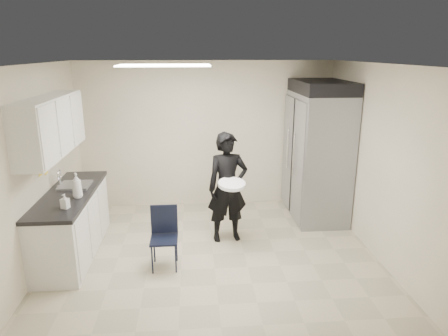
{
  "coord_description": "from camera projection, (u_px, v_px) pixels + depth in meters",
  "views": [
    {
      "loc": [
        -0.25,
        -5.05,
        2.76
      ],
      "look_at": [
        0.17,
        0.2,
        1.2
      ],
      "focal_mm": 32.0,
      "sensor_mm": 36.0,
      "label": 1
    }
  ],
  "objects": [
    {
      "name": "notice_sticker_left",
      "position": [
        41.0,
        173.0,
        5.21
      ],
      "size": [
        0.0,
        0.12,
        0.07
      ],
      "primitive_type": "cube",
      "color": "yellow",
      "rests_on": "left_wall"
    },
    {
      "name": "ceiling_panel",
      "position": [
        164.0,
        65.0,
        5.24
      ],
      "size": [
        1.2,
        0.6,
        0.02
      ],
      "primitive_type": "cube",
      "color": "white",
      "rests_on": "ceiling"
    },
    {
      "name": "countertop",
      "position": [
        69.0,
        194.0,
        5.42
      ],
      "size": [
        0.64,
        1.95,
        0.05
      ],
      "primitive_type": "cube",
      "color": "black",
      "rests_on": "lower_counter"
    },
    {
      "name": "faucet",
      "position": [
        60.0,
        179.0,
        5.61
      ],
      "size": [
        0.02,
        0.02,
        0.24
      ],
      "primitive_type": "cylinder",
      "color": "silver",
      "rests_on": "countertop"
    },
    {
      "name": "sink",
      "position": [
        75.0,
        189.0,
        5.67
      ],
      "size": [
        0.42,
        0.4,
        0.14
      ],
      "primitive_type": "cube",
      "color": "gray",
      "rests_on": "countertop"
    },
    {
      "name": "soap_bottle_a",
      "position": [
        77.0,
        185.0,
        5.18
      ],
      "size": [
        0.17,
        0.17,
        0.33
      ],
      "primitive_type": "imported",
      "rotation": [
        0.0,
        0.0,
        0.48
      ],
      "color": "white",
      "rests_on": "countertop"
    },
    {
      "name": "bucket_lid",
      "position": [
        232.0,
        184.0,
        5.59
      ],
      "size": [
        0.44,
        0.44,
        0.05
      ],
      "primitive_type": "cylinder",
      "rotation": [
        0.0,
        0.0,
        0.15
      ],
      "color": "white",
      "rests_on": "man_tuxedo"
    },
    {
      "name": "commercial_fridge",
      "position": [
        317.0,
        156.0,
        6.69
      ],
      "size": [
        0.8,
        1.35,
        2.1
      ],
      "primitive_type": "cube",
      "color": "gray",
      "rests_on": "floor"
    },
    {
      "name": "right_wall",
      "position": [
        377.0,
        162.0,
        5.43
      ],
      "size": [
        0.0,
        4.0,
        4.0
      ],
      "primitive_type": "plane",
      "rotation": [
        1.57,
        0.0,
        -1.57
      ],
      "color": "beige",
      "rests_on": "floor"
    },
    {
      "name": "man_tuxedo",
      "position": [
        228.0,
        188.0,
        5.86
      ],
      "size": [
        0.66,
        0.49,
        1.65
      ],
      "primitive_type": "imported",
      "rotation": [
        0.0,
        0.0,
        0.15
      ],
      "color": "black",
      "rests_on": "floor"
    },
    {
      "name": "lower_counter",
      "position": [
        72.0,
        225.0,
        5.55
      ],
      "size": [
        0.6,
        1.9,
        0.86
      ],
      "primitive_type": "cube",
      "color": "silver",
      "rests_on": "floor"
    },
    {
      "name": "ceiling",
      "position": [
        211.0,
        64.0,
        4.89
      ],
      "size": [
        4.5,
        4.5,
        0.0
      ],
      "primitive_type": "plane",
      "rotation": [
        3.14,
        0.0,
        0.0
      ],
      "color": "white",
      "rests_on": "back_wall"
    },
    {
      "name": "folding_chair",
      "position": [
        164.0,
        240.0,
        5.18
      ],
      "size": [
        0.35,
        0.35,
        0.79
      ],
      "primitive_type": "cube",
      "rotation": [
        0.0,
        0.0,
        0.0
      ],
      "color": "black",
      "rests_on": "floor"
    },
    {
      "name": "fridge_compressor",
      "position": [
        322.0,
        87.0,
        6.37
      ],
      "size": [
        0.8,
        1.35,
        0.2
      ],
      "primitive_type": "cube",
      "color": "black",
      "rests_on": "commercial_fridge"
    },
    {
      "name": "floor",
      "position": [
        213.0,
        254.0,
        5.63
      ],
      "size": [
        4.5,
        4.5,
        0.0
      ],
      "primitive_type": "plane",
      "color": "#B4A88D",
      "rests_on": "ground"
    },
    {
      "name": "towel_dispenser",
      "position": [
        73.0,
        126.0,
        6.3
      ],
      "size": [
        0.22,
        0.3,
        0.35
      ],
      "primitive_type": "cube",
      "color": "black",
      "rests_on": "left_wall"
    },
    {
      "name": "notice_sticker_right",
      "position": [
        46.0,
        172.0,
        5.41
      ],
      "size": [
        0.0,
        0.12,
        0.07
      ],
      "primitive_type": "cube",
      "color": "yellow",
      "rests_on": "left_wall"
    },
    {
      "name": "upper_cabinets",
      "position": [
        51.0,
        126.0,
        5.15
      ],
      "size": [
        0.35,
        1.8,
        0.75
      ],
      "primitive_type": "cube",
      "color": "silver",
      "rests_on": "left_wall"
    },
    {
      "name": "soap_bottle_b",
      "position": [
        65.0,
        201.0,
        4.84
      ],
      "size": [
        0.1,
        0.11,
        0.18
      ],
      "primitive_type": "imported",
      "rotation": [
        0.0,
        0.0,
        -0.32
      ],
      "color": "#A5A7B1",
      "rests_on": "countertop"
    },
    {
      "name": "left_wall",
      "position": [
        36.0,
        169.0,
        5.09
      ],
      "size": [
        0.0,
        4.0,
        4.0
      ],
      "primitive_type": "plane",
      "rotation": [
        1.57,
        0.0,
        1.57
      ],
      "color": "beige",
      "rests_on": "floor"
    },
    {
      "name": "back_wall",
      "position": [
        207.0,
        135.0,
        7.17
      ],
      "size": [
        4.5,
        0.0,
        4.5
      ],
      "primitive_type": "plane",
      "rotation": [
        1.57,
        0.0,
        0.0
      ],
      "color": "beige",
      "rests_on": "floor"
    }
  ]
}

